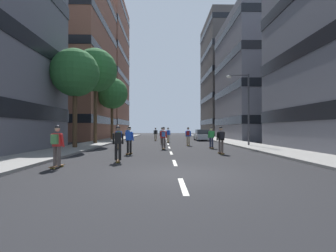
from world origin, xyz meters
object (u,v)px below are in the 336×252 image
skater_1 (168,134)px  skater_10 (128,133)px  parked_car_near (202,135)px  street_tree_mid (95,71)px  skater_8 (129,139)px  street_tree_far (75,73)px  skater_9 (118,142)px  skater_2 (162,135)px  skater_5 (164,136)px  street_tree_near (112,94)px  skater_3 (57,143)px  skater_6 (221,138)px  streetlamp_right (245,101)px  skater_0 (119,136)px  skater_11 (211,137)px  skater_4 (156,133)px  skater_7 (188,135)px

skater_1 → skater_10: bearing=151.2°
parked_car_near → street_tree_mid: size_ratio=0.45×
skater_8 → street_tree_far: bearing=137.8°
skater_1 → skater_9: bearing=-98.9°
skater_2 → skater_5: (0.14, -7.43, 0.03)m
street_tree_near → skater_10: size_ratio=4.83×
skater_3 → skater_6: same height
street_tree_mid → skater_2: (6.98, 0.72, -6.75)m
streetlamp_right → skater_2: bearing=149.7°
skater_8 → skater_10: (-2.43, 17.30, 0.03)m
streetlamp_right → skater_0: bearing=-166.8°
streetlamp_right → skater_1: (-6.86, 7.38, -3.15)m
street_tree_mid → skater_11: street_tree_mid is taller
streetlamp_right → skater_9: bearing=-131.8°
street_tree_mid → skater_6: 16.60m
skater_3 → skater_4: (3.43, 24.73, -0.03)m
street_tree_near → skater_6: 23.08m
streetlamp_right → skater_6: streetlamp_right is taller
skater_3 → skater_6: bearing=35.2°
skater_4 → skater_5: same height
streetlamp_right → skater_0: 11.76m
street_tree_far → skater_7: size_ratio=4.45×
street_tree_mid → skater_0: 9.86m
street_tree_near → streetlamp_right: (14.56, -12.68, -2.40)m
street_tree_near → skater_11: (11.07, -14.92, -5.55)m
skater_0 → skater_9: bearing=-80.7°
skater_7 → skater_11: same height
streetlamp_right → skater_0: (-11.04, -2.59, -3.12)m
skater_1 → skater_8: bearing=-100.9°
skater_10 → street_tree_near: bearing=135.6°
street_tree_far → skater_6: size_ratio=4.45×
skater_1 → skater_7: same height
skater_3 → skater_9: same height
street_tree_mid → streetlamp_right: bearing=-14.3°
skater_0 → skater_11: size_ratio=1.00×
street_tree_near → skater_2: 12.15m
skater_8 → skater_10: size_ratio=1.00×
parked_car_near → skater_9: skater_9 is taller
skater_0 → skater_11: (7.55, 0.35, -0.03)m
street_tree_near → skater_2: bearing=-49.8°
street_tree_near → skater_9: 24.64m
parked_car_near → street_tree_far: 19.77m
street_tree_near → skater_4: 8.26m
skater_0 → skater_3: (-0.86, -10.11, 0.00)m
street_tree_mid → streetlamp_right: size_ratio=1.52×
skater_3 → skater_6: (8.15, 5.74, 0.00)m
parked_car_near → street_tree_near: street_tree_near is taller
skater_5 → skater_8: 4.61m
parked_car_near → street_tree_far: (-12.45, -14.38, 5.40)m
skater_11 → skater_1: bearing=109.3°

